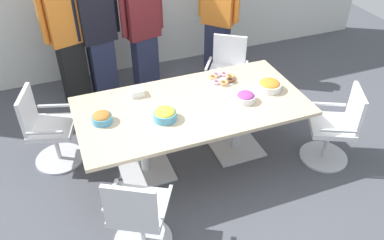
# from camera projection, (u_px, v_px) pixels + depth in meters

# --- Properties ---
(ground_plane) EXTENTS (10.00, 10.00, 0.01)m
(ground_plane) POSITION_uv_depth(u_px,v_px,m) (192.00, 158.00, 4.62)
(ground_plane) COLOR #4C4F56
(conference_table) EXTENTS (2.40, 1.20, 0.75)m
(conference_table) POSITION_uv_depth(u_px,v_px,m) (192.00, 114.00, 4.25)
(conference_table) COLOR #CCB793
(conference_table) RESTS_ON ground
(office_chair_0) EXTENTS (0.72, 0.72, 0.91)m
(office_chair_0) POSITION_uv_depth(u_px,v_px,m) (335.00, 130.00, 4.39)
(office_chair_0) COLOR silver
(office_chair_0) RESTS_ON ground
(office_chair_1) EXTENTS (0.75, 0.75, 0.91)m
(office_chair_1) POSITION_uv_depth(u_px,v_px,m) (227.00, 75.00, 5.34)
(office_chair_1) COLOR silver
(office_chair_1) RESTS_ON ground
(office_chair_2) EXTENTS (0.68, 0.68, 0.91)m
(office_chair_2) POSITION_uv_depth(u_px,v_px,m) (48.00, 132.00, 4.36)
(office_chair_2) COLOR silver
(office_chair_2) RESTS_ON ground
(office_chair_3) EXTENTS (0.74, 0.74, 0.91)m
(office_chair_3) POSITION_uv_depth(u_px,v_px,m) (138.00, 217.00, 3.42)
(office_chair_3) COLOR silver
(office_chair_3) RESTS_ON ground
(person_standing_0) EXTENTS (0.61, 0.34, 1.86)m
(person_standing_0) POSITION_uv_depth(u_px,v_px,m) (67.00, 36.00, 5.00)
(person_standing_0) COLOR black
(person_standing_0) RESTS_ON ground
(person_standing_1) EXTENTS (0.61, 0.31, 1.77)m
(person_standing_1) POSITION_uv_depth(u_px,v_px,m) (98.00, 34.00, 5.15)
(person_standing_1) COLOR #232842
(person_standing_1) RESTS_ON ground
(person_standing_2) EXTENTS (0.61, 0.31, 1.71)m
(person_standing_2) POSITION_uv_depth(u_px,v_px,m) (143.00, 31.00, 5.32)
(person_standing_2) COLOR #232842
(person_standing_2) RESTS_ON ground
(person_standing_3) EXTENTS (0.47, 0.50, 1.80)m
(person_standing_3) POSITION_uv_depth(u_px,v_px,m) (218.00, 18.00, 5.56)
(person_standing_3) COLOR #232842
(person_standing_3) RESTS_ON ground
(snack_bowl_candy_mix) EXTENTS (0.21, 0.21, 0.10)m
(snack_bowl_candy_mix) POSITION_uv_depth(u_px,v_px,m) (246.00, 97.00, 4.20)
(snack_bowl_candy_mix) COLOR white
(snack_bowl_candy_mix) RESTS_ON conference_table
(snack_bowl_chips_orange) EXTENTS (0.26, 0.26, 0.12)m
(snack_bowl_chips_orange) POSITION_uv_depth(u_px,v_px,m) (269.00, 85.00, 4.38)
(snack_bowl_chips_orange) COLOR white
(snack_bowl_chips_orange) RESTS_ON conference_table
(snack_bowl_chips_yellow) EXTENTS (0.24, 0.24, 0.12)m
(snack_bowl_chips_yellow) POSITION_uv_depth(u_px,v_px,m) (165.00, 114.00, 3.94)
(snack_bowl_chips_yellow) COLOR #4C9EC6
(snack_bowl_chips_yellow) RESTS_ON conference_table
(snack_bowl_pretzels) EXTENTS (0.21, 0.21, 0.11)m
(snack_bowl_pretzels) POSITION_uv_depth(u_px,v_px,m) (102.00, 118.00, 3.90)
(snack_bowl_pretzels) COLOR #4C9EC6
(snack_bowl_pretzels) RESTS_ON conference_table
(donut_platter) EXTENTS (0.31, 0.31, 0.04)m
(donut_platter) POSITION_uv_depth(u_px,v_px,m) (222.00, 79.00, 4.56)
(donut_platter) COLOR white
(donut_platter) RESTS_ON conference_table
(napkin_pile) EXTENTS (0.14, 0.14, 0.08)m
(napkin_pile) POSITION_uv_depth(u_px,v_px,m) (137.00, 92.00, 4.30)
(napkin_pile) COLOR white
(napkin_pile) RESTS_ON conference_table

